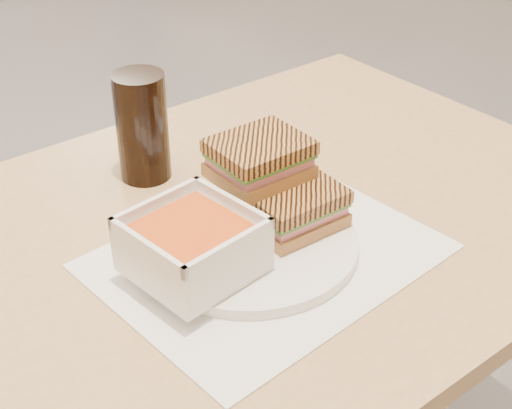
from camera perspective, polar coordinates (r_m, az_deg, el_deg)
main_table at (r=0.99m, az=-5.03°, el=-8.66°), size 1.21×0.71×0.75m
tray_liner at (r=0.90m, az=0.86°, el=-3.96°), size 0.40×0.32×0.00m
plate at (r=0.91m, az=-0.60°, el=-2.97°), size 0.27×0.27×0.01m
soup_bowl at (r=0.84m, az=-4.88°, el=-3.26°), size 0.14×0.14×0.07m
panini_lower at (r=0.92m, az=2.90°, el=-0.17°), size 0.12×0.10×0.05m
panini_upper at (r=0.92m, az=0.27°, el=3.53°), size 0.12×0.10×0.05m
cola_glass at (r=1.04m, az=-8.72°, el=5.90°), size 0.07×0.07×0.15m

